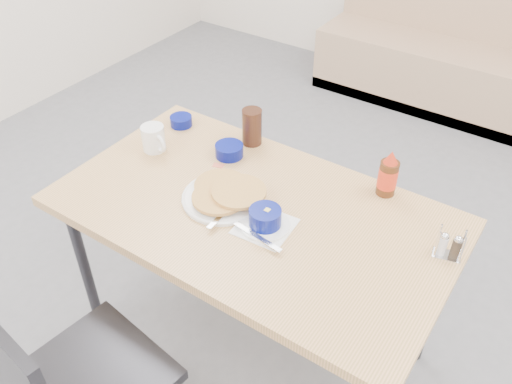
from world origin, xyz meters
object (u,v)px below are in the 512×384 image
Objects in this scene: pancake_plate at (225,194)px; grits_setting at (265,220)px; condiment_caddy at (449,247)px; syrup_bottle at (388,176)px; booth_bench at (457,58)px; amber_tumbler at (252,127)px; creamer_bowl at (181,121)px; dining_table at (253,221)px; coffee_mug at (154,138)px; butter_bowl at (229,150)px; diner_chair at (64,381)px.

grits_setting reaches higher than pancake_plate.
pancake_plate is 2.97× the size of condiment_caddy.
booth_bench is at bearing 99.00° from syrup_bottle.
pancake_plate is 0.38m from amber_tumbler.
creamer_bowl is 0.52× the size of syrup_bottle.
amber_tumbler is at bearing 129.30° from grits_setting.
booth_bench is 12.55× the size of amber_tumbler.
booth_bench reaches higher than condiment_caddy.
dining_table is 14.88× the size of creamer_bowl.
syrup_bottle is (0.35, 0.34, 0.14)m from dining_table.
syrup_bottle is (0.35, -2.19, 0.49)m from booth_bench.
condiment_caddy is (0.88, -0.19, -0.04)m from amber_tumbler.
pancake_plate is 1.48× the size of grits_setting.
booth_bench reaches higher than coffee_mug.
creamer_bowl is at bearing 160.39° from condiment_caddy.
dining_table is at bearing -135.64° from syrup_bottle.
amber_tumbler is (0.02, 0.13, 0.05)m from butter_bowl.
diner_chair reaches higher than butter_bowl.
syrup_bottle reaches higher than amber_tumbler.
booth_bench is 2.00× the size of diner_chair.
grits_setting is at bearing -33.83° from dining_table.
grits_setting is (0.25, 0.71, 0.24)m from diner_chair.
booth_bench is 2.55m from coffee_mug.
grits_setting is (0.09, -2.59, 0.44)m from booth_bench.
diner_chair reaches higher than coffee_mug.
condiment_caddy reaches higher than dining_table.
creamer_bowl is (-0.57, -2.25, 0.43)m from booth_bench.
pancake_plate is at bearing -57.12° from butter_bowl.
syrup_bottle reaches higher than butter_bowl.
amber_tumbler is (-0.24, -2.19, 0.49)m from booth_bench.
pancake_plate is 0.59m from syrup_bottle.
condiment_caddy is (1.17, 0.08, -0.02)m from coffee_mug.
grits_setting is 2.25× the size of creamer_bowl.
diner_chair reaches higher than grits_setting.
amber_tumbler is at bearing 10.29° from creamer_bowl.
diner_chair is at bearing -109.38° from grits_setting.
dining_table is 4.47× the size of pancake_plate.
condiment_caddy is at bearing 3.68° from coffee_mug.
diner_chair is 0.79m from grits_setting.
pancake_plate reaches higher than butter_bowl.
amber_tumbler reaches higher than pancake_plate.
amber_tumbler is 1.43× the size of condiment_caddy.
dining_table is 12.57× the size of butter_bowl.
booth_bench is at bearing 94.70° from diner_chair.
butter_bowl is at bearing -99.64° from amber_tumbler.
booth_bench is at bearing 75.88° from creamer_bowl.
diner_chair is (-0.16, -3.30, 0.20)m from booth_bench.
coffee_mug is at bearing -154.06° from butter_bowl.
butter_bowl is 0.90m from condiment_caddy.
dining_table is 7.69× the size of syrup_bottle.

